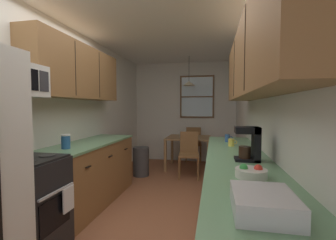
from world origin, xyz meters
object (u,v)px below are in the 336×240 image
(mug_spare, at_px, (228,138))
(mug_by_coffeemaker, at_px, (231,143))
(dining_table, at_px, (189,141))
(dish_rack, at_px, (263,203))
(dining_chair_near, at_px, (189,152))
(stove_range, at_px, (26,205))
(table_serving_bowl, at_px, (183,136))
(storage_canister, at_px, (66,142))
(coffee_maker, at_px, (250,143))
(dining_chair_far, at_px, (193,142))
(fruit_bowl, at_px, (251,172))
(trash_bin, at_px, (141,161))
(microwave_over_range, at_px, (11,80))

(mug_spare, bearing_deg, mug_by_coffeemaker, -85.98)
(dining_table, distance_m, dish_rack, 4.20)
(dining_chair_near, bearing_deg, mug_spare, -59.93)
(stove_range, height_order, table_serving_bowl, stove_range)
(storage_canister, height_order, mug_by_coffeemaker, storage_canister)
(stove_range, bearing_deg, coffee_maker, 10.88)
(coffee_maker, xyz_separation_m, mug_by_coffeemaker, (-0.11, 0.80, -0.12))
(stove_range, xyz_separation_m, mug_spare, (1.95, 1.58, 0.48))
(dining_chair_far, height_order, dish_rack, dish_rack)
(stove_range, relative_size, coffee_maker, 3.47)
(table_serving_bowl, bearing_deg, coffee_maker, -71.18)
(dining_chair_near, xyz_separation_m, storage_canister, (-1.27, -2.12, 0.49))
(dining_table, distance_m, mug_by_coffeemaker, 2.36)
(dining_chair_near, height_order, storage_canister, storage_canister)
(stove_range, xyz_separation_m, coffee_maker, (2.08, 0.40, 0.59))
(stove_range, distance_m, coffee_maker, 2.20)
(dining_chair_near, xyz_separation_m, fruit_bowl, (0.75, -2.88, 0.44))
(dining_chair_near, height_order, coffee_maker, coffee_maker)
(dining_table, distance_m, table_serving_bowl, 0.18)
(mug_by_coffeemaker, bearing_deg, trash_bin, 139.44)
(storage_canister, distance_m, mug_by_coffeemaker, 2.06)
(fruit_bowl, bearing_deg, storage_canister, 159.22)
(microwave_over_range, bearing_deg, trash_bin, 81.20)
(dining_chair_far, height_order, storage_canister, storage_canister)
(dining_chair_near, height_order, mug_spare, mug_spare)
(microwave_over_range, xyz_separation_m, dish_rack, (2.09, -0.71, -0.71))
(mug_by_coffeemaker, distance_m, fruit_bowl, 1.33)
(dish_rack, bearing_deg, mug_by_coffeemaker, 90.17)
(fruit_bowl, bearing_deg, coffee_maker, 82.11)
(fruit_bowl, bearing_deg, dining_chair_near, 104.50)
(coffee_maker, relative_size, mug_spare, 2.89)
(mug_spare, bearing_deg, table_serving_bowl, 115.96)
(storage_canister, bearing_deg, dining_chair_near, 59.00)
(dining_table, bearing_deg, dining_chair_far, 85.38)
(dish_rack, bearing_deg, coffee_maker, 84.52)
(stove_range, relative_size, dining_chair_near, 1.22)
(dining_table, height_order, coffee_maker, coffee_maker)
(fruit_bowl, bearing_deg, microwave_over_range, 176.47)
(mug_spare, bearing_deg, trash_bin, 147.30)
(dining_table, distance_m, trash_bin, 1.22)
(stove_range, bearing_deg, mug_by_coffeemaker, 31.31)
(stove_range, distance_m, microwave_over_range, 1.19)
(stove_range, relative_size, microwave_over_range, 1.88)
(dining_chair_near, bearing_deg, dining_chair_far, 91.04)
(dining_chair_far, bearing_deg, trash_bin, -123.82)
(coffee_maker, height_order, mug_by_coffeemaker, coffee_maker)
(table_serving_bowl, bearing_deg, microwave_over_range, -109.46)
(coffee_maker, height_order, dish_rack, coffee_maker)
(stove_range, height_order, dining_chair_near, stove_range)
(trash_bin, xyz_separation_m, dish_rack, (1.68, -3.35, 0.66))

